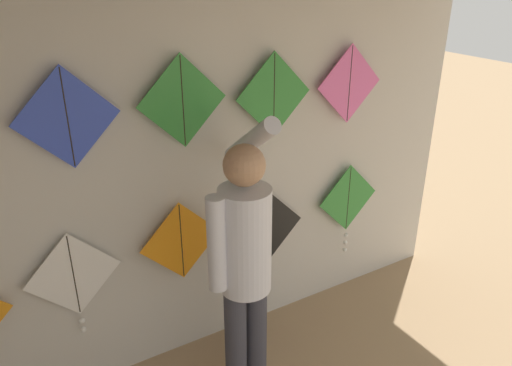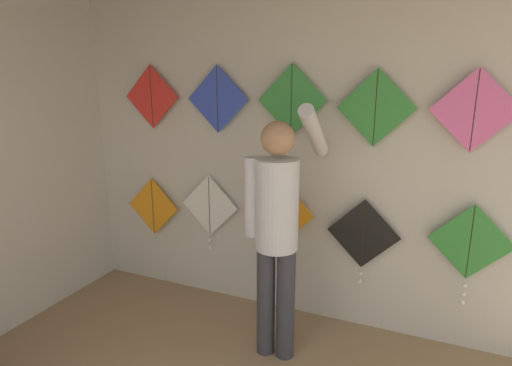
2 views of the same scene
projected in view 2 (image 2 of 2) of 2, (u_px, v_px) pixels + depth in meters
name	position (u px, v px, depth m)	size (l,w,h in m)	color
back_panel	(288.00, 155.00, 3.33)	(4.73, 0.06, 2.80)	beige
shopkeeper	(277.00, 221.00, 2.78)	(0.47, 0.66, 1.86)	#383842
kite_0	(153.00, 206.00, 3.89)	(0.57, 0.01, 0.57)	orange
kite_1	(210.00, 208.00, 3.64)	(0.57, 0.04, 0.71)	white
kite_2	(281.00, 213.00, 3.37)	(0.57, 0.01, 0.57)	orange
kite_3	(363.00, 237.00, 3.14)	(0.57, 0.04, 0.71)	black
kite_4	(470.00, 247.00, 2.85)	(0.57, 0.04, 0.78)	#338C38
kite_5	(152.00, 97.00, 3.62)	(0.57, 0.01, 0.57)	red
kite_6	(217.00, 99.00, 3.37)	(0.57, 0.01, 0.57)	blue
kite_7	(292.00, 100.00, 3.12)	(0.57, 0.01, 0.57)	#338C38
kite_8	(376.00, 108.00, 2.89)	(0.57, 0.01, 0.57)	#338C38
kite_9	(475.00, 110.00, 2.65)	(0.57, 0.01, 0.57)	pink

